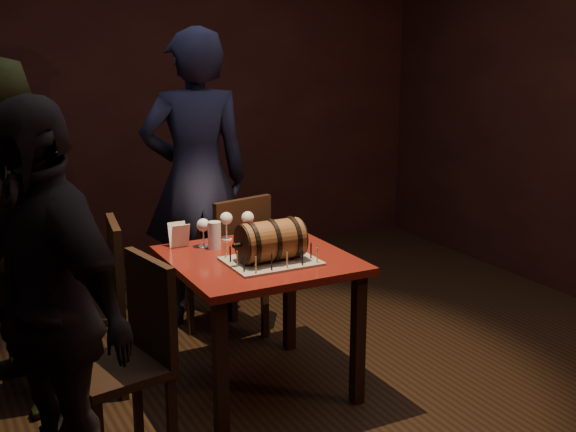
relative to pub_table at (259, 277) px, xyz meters
The scene contains 16 objects.
room_shell 0.78m from the pub_table, 19.80° to the right, with size 5.04×5.04×2.80m.
pub_table is the anchor object (origin of this frame).
cake_board 0.17m from the pub_table, 83.23° to the right, with size 0.45×0.35×0.01m, color gray.
barrel_cake 0.25m from the pub_table, 83.47° to the right, with size 0.38×0.22×0.22m.
birthday_candles 0.20m from the pub_table, 83.23° to the right, with size 0.40×0.30×0.09m.
wine_glass_left 0.42m from the pub_table, 123.25° to the left, with size 0.07×0.07×0.16m.
wine_glass_mid 0.44m from the pub_table, 93.90° to the left, with size 0.07×0.07×0.16m.
wine_glass_right 0.41m from the pub_table, 74.93° to the left, with size 0.07×0.07×0.16m.
pint_of_ale 0.34m from the pub_table, 122.11° to the left, with size 0.07×0.07×0.15m.
menu_card 0.51m from the pub_table, 130.73° to the left, with size 0.10×0.05×0.13m, color white, non-canonical shape.
chair_back 0.68m from the pub_table, 78.22° to the left, with size 0.48×0.48×0.93m.
chair_left_rear 0.86m from the pub_table, 152.30° to the left, with size 0.45×0.45×0.93m.
chair_left_front 0.85m from the pub_table, 156.92° to the right, with size 0.47×0.47×0.93m.
person_back 1.13m from the pub_table, 86.74° to the left, with size 0.70×0.46×1.93m, color black.
person_left_rear 1.28m from the pub_table, 160.01° to the left, with size 0.87×0.68×1.78m, color #3B4221.
person_left_front 1.28m from the pub_table, 155.34° to the right, with size 0.98×0.41×1.67m, color black.
Camera 1 is at (-1.68, -3.20, 1.87)m, focal length 45.00 mm.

